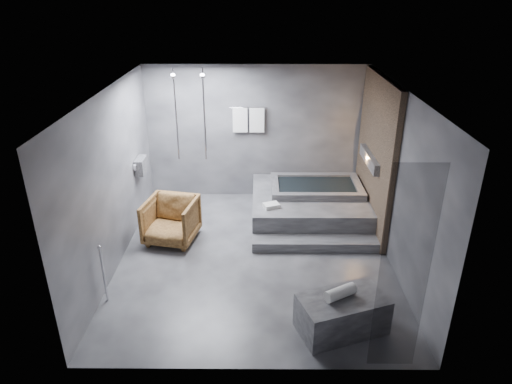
{
  "coord_description": "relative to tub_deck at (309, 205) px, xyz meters",
  "views": [
    {
      "loc": [
        0.06,
        -6.6,
        4.24
      ],
      "look_at": [
        0.02,
        0.3,
        1.07
      ],
      "focal_mm": 32.0,
      "sensor_mm": 36.0,
      "label": 1
    }
  ],
  "objects": [
    {
      "name": "driftwood_chair",
      "position": [
        -2.54,
        -0.92,
        0.15
      ],
      "size": [
        1.01,
        1.03,
        0.8
      ],
      "primitive_type": "imported",
      "rotation": [
        0.0,
        0.0,
        -0.2
      ],
      "color": "#432810",
      "rests_on": "ground"
    },
    {
      "name": "concrete_bench",
      "position": [
        0.12,
        -3.24,
        0.01
      ],
      "size": [
        1.28,
        0.97,
        0.51
      ],
      "primitive_type": "cube",
      "rotation": [
        0.0,
        0.0,
        0.34
      ],
      "color": "#303032",
      "rests_on": "ground"
    },
    {
      "name": "deck_towel",
      "position": [
        -0.76,
        -0.59,
        0.29
      ],
      "size": [
        0.33,
        0.29,
        0.07
      ],
      "primitive_type": "cube",
      "rotation": [
        0.0,
        0.0,
        0.37
      ],
      "color": "silver",
      "rests_on": "tub_deck"
    },
    {
      "name": "tub_deck",
      "position": [
        0.0,
        0.0,
        0.0
      ],
      "size": [
        2.2,
        2.0,
        0.5
      ],
      "primitive_type": "cube",
      "color": "#333335",
      "rests_on": "ground"
    },
    {
      "name": "tub_step",
      "position": [
        0.0,
        -1.18,
        -0.16
      ],
      "size": [
        2.2,
        0.36,
        0.18
      ],
      "primitive_type": "cube",
      "color": "#333335",
      "rests_on": "ground"
    },
    {
      "name": "room",
      "position": [
        -0.65,
        -1.21,
        1.48
      ],
      "size": [
        5.0,
        5.04,
        2.82
      ],
      "color": "#2D2E30",
      "rests_on": "ground"
    },
    {
      "name": "rolled_towel",
      "position": [
        0.07,
        -3.23,
        0.34
      ],
      "size": [
        0.45,
        0.35,
        0.16
      ],
      "primitive_type": "cylinder",
      "rotation": [
        0.0,
        1.57,
        0.53
      ],
      "color": "silver",
      "rests_on": "concrete_bench"
    }
  ]
}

